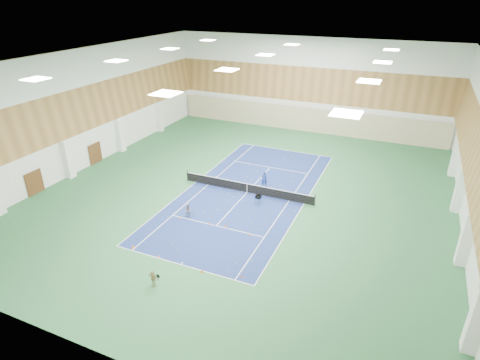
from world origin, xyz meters
name	(u,v)px	position (x,y,z in m)	size (l,w,h in m)	color
ground	(247,192)	(0.00, 0.00, 0.00)	(40.00, 40.00, 0.00)	#296037
room_shell	(248,131)	(0.00, 0.00, 6.00)	(36.00, 40.00, 12.00)	white
wood_cladding	(248,109)	(0.00, 0.00, 8.00)	(36.00, 40.00, 8.00)	#A1713C
ceiling_light_grid	(248,62)	(0.00, 0.00, 11.92)	(21.40, 25.40, 0.06)	white
court_surface	(247,192)	(0.00, 0.00, 0.01)	(10.97, 23.77, 0.01)	navy
tennis_balls_scatter	(247,192)	(0.00, 0.00, 0.05)	(10.57, 22.77, 0.07)	#B5D524
tennis_net	(247,187)	(0.00, 0.00, 0.55)	(12.80, 0.10, 1.10)	black
back_curtain	(305,119)	(0.00, 19.75, 1.60)	(35.40, 0.16, 3.20)	#C6B793
door_left_a	(34,183)	(-17.92, -8.00, 1.10)	(0.08, 1.80, 2.20)	#593319
door_left_b	(95,153)	(-17.92, 0.00, 1.10)	(0.08, 1.80, 2.20)	#593319
coach	(264,179)	(1.02, 1.82, 0.81)	(0.59, 0.39, 1.61)	#203E96
child_court	(188,211)	(-2.75, -6.08, 0.61)	(0.59, 0.46, 1.21)	gray
child_apron	(153,278)	(-0.45, -14.44, 0.60)	(0.70, 0.29, 1.19)	tan
ball_cart	(258,199)	(1.74, -1.57, 0.41)	(0.47, 0.47, 0.81)	black
cone_svc_a	(181,218)	(-3.22, -6.56, 0.09)	(0.17, 0.17, 0.19)	orange
cone_svc_b	(209,223)	(-0.66, -6.35, 0.10)	(0.18, 0.18, 0.19)	#EB4D0C
cone_svc_c	(226,226)	(0.75, -6.19, 0.10)	(0.18, 0.18, 0.20)	#E93C0C
cone_svc_d	(250,234)	(3.05, -6.59, 0.10)	(0.18, 0.18, 0.20)	#E05D0B
cone_base_a	(133,247)	(-4.22, -11.60, 0.12)	(0.22, 0.22, 0.24)	#E8600C
cone_base_b	(159,256)	(-1.87, -11.78, 0.09)	(0.17, 0.17, 0.19)	#ED5C0C
cone_base_c	(202,271)	(1.76, -12.01, 0.11)	(0.20, 0.20, 0.22)	#DC580B
cone_base_d	(242,276)	(4.42, -11.43, 0.10)	(0.18, 0.18, 0.19)	#D8510B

